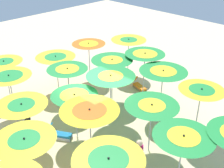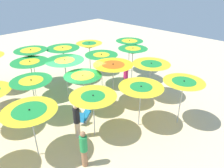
# 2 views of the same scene
# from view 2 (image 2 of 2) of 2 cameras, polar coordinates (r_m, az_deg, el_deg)

# --- Properties ---
(ground) EXTENTS (40.28, 40.28, 0.04)m
(ground) POSITION_cam_2_polar(r_m,az_deg,el_deg) (12.87, -9.22, -4.94)
(ground) COLOR beige
(beach_umbrella_0) EXTENTS (2.05, 2.05, 2.51)m
(beach_umbrella_0) POSITION_cam_2_polar(r_m,az_deg,el_deg) (16.20, 4.75, 11.01)
(beach_umbrella_0) COLOR #B2B2B7
(beach_umbrella_0) RESTS_ON ground
(beach_umbrella_1) EXTENTS (1.93, 1.93, 2.44)m
(beach_umbrella_1) POSITION_cam_2_polar(r_m,az_deg,el_deg) (15.89, -6.18, 10.27)
(beach_umbrella_1) COLOR #B2B2B7
(beach_umbrella_1) RESTS_ON ground
(beach_umbrella_2) EXTENTS (2.26, 2.26, 2.49)m
(beach_umbrella_2) POSITION_cam_2_polar(r_m,az_deg,el_deg) (14.87, -13.10, 8.79)
(beach_umbrella_2) COLOR #B2B2B7
(beach_umbrella_2) RESTS_ON ground
(beach_umbrella_3) EXTENTS (2.11, 2.11, 2.56)m
(beach_umbrella_3) POSITION_cam_2_polar(r_m,az_deg,el_deg) (14.79, -21.02, 7.84)
(beach_umbrella_3) COLOR #B2B2B7
(beach_umbrella_3) RESTS_ON ground
(beach_umbrella_5) EXTENTS (2.01, 2.01, 2.48)m
(beach_umbrella_5) POSITION_cam_2_polar(r_m,az_deg,el_deg) (14.52, 5.65, 8.87)
(beach_umbrella_5) COLOR #B2B2B7
(beach_umbrella_5) RESTS_ON ground
(beach_umbrella_6) EXTENTS (2.14, 2.14, 2.30)m
(beach_umbrella_6) POSITION_cam_2_polar(r_m,az_deg,el_deg) (13.80, -2.88, 7.28)
(beach_umbrella_6) COLOR #B2B2B7
(beach_umbrella_6) RESTS_ON ground
(beach_umbrella_7) EXTENTS (2.24, 2.24, 2.53)m
(beach_umbrella_7) POSITION_cam_2_polar(r_m,az_deg,el_deg) (12.48, -12.64, 5.54)
(beach_umbrella_7) COLOR #B2B2B7
(beach_umbrella_7) RESTS_ON ground
(beach_umbrella_8) EXTENTS (2.15, 2.15, 2.42)m
(beach_umbrella_8) POSITION_cam_2_polar(r_m,az_deg,el_deg) (13.14, -21.25, 4.88)
(beach_umbrella_8) COLOR #B2B2B7
(beach_umbrella_8) RESTS_ON ground
(beach_umbrella_10) EXTENTS (2.21, 2.21, 2.31)m
(beach_umbrella_10) POSITION_cam_2_polar(r_m,az_deg,el_deg) (12.49, 10.53, 4.74)
(beach_umbrella_10) COLOR #B2B2B7
(beach_umbrella_10) RESTS_ON ground
(beach_umbrella_11) EXTENTS (2.19, 2.19, 2.54)m
(beach_umbrella_11) POSITION_cam_2_polar(r_m,az_deg,el_deg) (11.52, 0.29, 4.50)
(beach_umbrella_11) COLOR #B2B2B7
(beach_umbrella_11) RESTS_ON ground
(beach_umbrella_12) EXTENTS (1.97, 1.97, 2.24)m
(beach_umbrella_12) POSITION_cam_2_polar(r_m,az_deg,el_deg) (11.03, -7.86, 1.53)
(beach_umbrella_12) COLOR #B2B2B7
(beach_umbrella_12) RESTS_ON ground
(beach_umbrella_13) EXTENTS (2.02, 2.02, 2.28)m
(beach_umbrella_13) POSITION_cam_2_polar(r_m,az_deg,el_deg) (11.04, -20.92, 0.20)
(beach_umbrella_13) COLOR #B2B2B7
(beach_umbrella_13) RESTS_ON ground
(beach_umbrella_15) EXTENTS (1.94, 1.94, 2.43)m
(beach_umbrella_15) POSITION_cam_2_polar(r_m,az_deg,el_deg) (10.45, 18.76, -0.22)
(beach_umbrella_15) COLOR #B2B2B7
(beach_umbrella_15) RESTS_ON ground
(beach_umbrella_16) EXTENTS (2.11, 2.11, 2.25)m
(beach_umbrella_16) POSITION_cam_2_polar(r_m,az_deg,el_deg) (9.91, 7.81, -1.70)
(beach_umbrella_16) COLOR #B2B2B7
(beach_umbrella_16) RESTS_ON ground
(beach_umbrella_17) EXTENTS (2.09, 2.09, 2.19)m
(beach_umbrella_17) POSITION_cam_2_polar(r_m,az_deg,el_deg) (9.25, -5.11, -4.34)
(beach_umbrella_17) COLOR #B2B2B7
(beach_umbrella_17) RESTS_ON ground
(beach_umbrella_18) EXTENTS (2.11, 2.11, 2.30)m
(beach_umbrella_18) POSITION_cam_2_polar(r_m,az_deg,el_deg) (8.66, -21.28, -7.62)
(beach_umbrella_18) COLOR #B2B2B7
(beach_umbrella_18) RESTS_ON ground
(lounger_0) EXTENTS (0.69, 1.29, 0.61)m
(lounger_0) POSITION_cam_2_polar(r_m,az_deg,el_deg) (15.65, -22.35, 0.25)
(lounger_0) COLOR olive
(lounger_0) RESTS_ON ground
(lounger_1) EXTENTS (1.29, 0.92, 0.66)m
(lounger_1) POSITION_cam_2_polar(r_m,az_deg,el_deg) (16.00, -5.13, 2.90)
(lounger_1) COLOR silver
(lounger_1) RESTS_ON ground
(lounger_2) EXTENTS (0.91, 1.21, 0.66)m
(lounger_2) POSITION_cam_2_polar(r_m,az_deg,el_deg) (11.26, -7.37, -8.54)
(lounger_2) COLOR silver
(lounger_2) RESTS_ON ground
(beachgoer_0) EXTENTS (0.30, 0.30, 1.82)m
(beachgoer_0) POSITION_cam_2_polar(r_m,az_deg,el_deg) (9.74, -9.50, -9.61)
(beachgoer_0) COLOR beige
(beachgoer_0) RESTS_ON ground
(beachgoer_1) EXTENTS (0.30, 0.30, 1.67)m
(beachgoer_1) POSITION_cam_2_polar(r_m,az_deg,el_deg) (8.47, -7.65, -16.90)
(beachgoer_1) COLOR #A3704C
(beachgoer_1) RESTS_ON ground
(beachgoer_2) EXTENTS (0.30, 0.30, 1.80)m
(beachgoer_2) POSITION_cam_2_polar(r_m,az_deg,el_deg) (13.71, 3.74, 2.07)
(beachgoer_2) COLOR beige
(beachgoer_2) RESTS_ON ground
(beach_ball) EXTENTS (0.27, 0.27, 0.27)m
(beach_ball) POSITION_cam_2_polar(r_m,az_deg,el_deg) (17.17, 3.38, 4.43)
(beach_ball) COLOR yellow
(beach_ball) RESTS_ON ground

